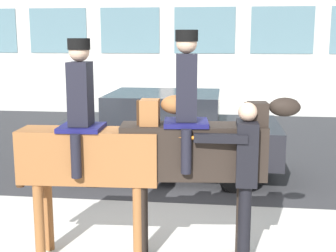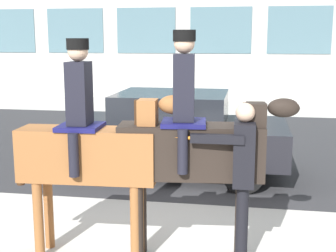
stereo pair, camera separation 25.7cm
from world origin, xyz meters
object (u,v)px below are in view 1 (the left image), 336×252
object	(u,v)px
mounted_horse_companion	(196,145)
street_car_near_lane	(168,132)
pedestrian_bystander	(245,171)
mounted_horse_lead	(93,149)

from	to	relation	value
mounted_horse_companion	street_car_near_lane	xyz separation A→B (m)	(-0.72, 3.36, -0.53)
mounted_horse_companion	pedestrian_bystander	xyz separation A→B (m)	(0.53, -0.09, -0.25)
pedestrian_bystander	street_car_near_lane	size ratio (longest dim) A/B	0.46
mounted_horse_companion	street_car_near_lane	bearing A→B (deg)	96.30
mounted_horse_lead	mounted_horse_companion	bearing A→B (deg)	2.47
pedestrian_bystander	street_car_near_lane	bearing A→B (deg)	-71.06
street_car_near_lane	pedestrian_bystander	bearing A→B (deg)	-70.11
mounted_horse_lead	pedestrian_bystander	xyz separation A→B (m)	(1.66, 0.02, -0.20)
street_car_near_lane	mounted_horse_lead	bearing A→B (deg)	-96.72
mounted_horse_companion	mounted_horse_lead	bearing A→B (deg)	179.59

